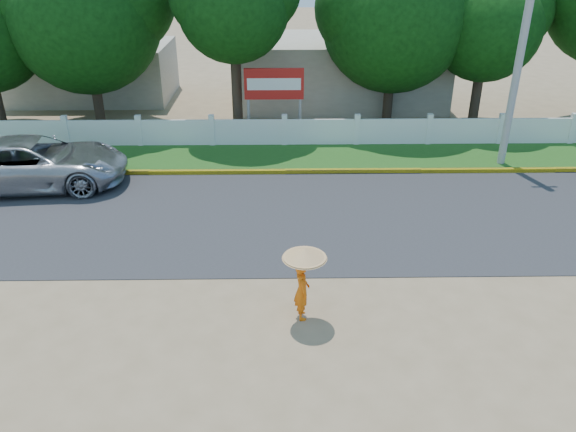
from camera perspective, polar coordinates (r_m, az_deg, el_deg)
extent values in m
plane|color=#9E8460|center=(13.66, 0.13, -8.68)|extent=(120.00, 120.00, 0.00)
cube|color=#38383A|center=(17.52, -0.13, -0.08)|extent=(60.00, 7.00, 0.02)
cube|color=#2D601E|center=(22.32, -0.31, 6.03)|extent=(60.00, 3.50, 0.03)
cube|color=yellow|center=(20.72, -0.26, 4.53)|extent=(40.00, 0.18, 0.16)
cube|color=silver|center=(23.51, -0.36, 8.51)|extent=(40.00, 0.10, 1.10)
cube|color=#B7AD99|center=(29.97, 5.43, 14.49)|extent=(10.00, 6.00, 3.20)
cube|color=#B7AD99|center=(32.34, -19.07, 13.74)|extent=(8.00, 5.00, 2.80)
cylinder|color=#9D9C9A|center=(22.20, 22.34, 13.88)|extent=(0.28, 0.28, 7.39)
imported|color=#A4A6AC|center=(21.27, -24.37, 4.93)|extent=(6.45, 3.49, 1.72)
imported|color=#E5600C|center=(12.77, 1.42, -7.54)|extent=(0.42, 0.57, 1.46)
cylinder|color=gray|center=(12.46, 1.68, -5.41)|extent=(0.02, 0.02, 0.94)
cone|color=tan|center=(12.25, 1.70, -3.81)|extent=(1.00, 1.00, 0.24)
cylinder|color=gray|center=(24.46, -4.02, 10.28)|extent=(0.12, 0.12, 2.00)
cylinder|color=gray|center=(24.44, 1.22, 10.32)|extent=(0.12, 0.12, 2.00)
cube|color=#B31813|center=(24.09, -1.43, 13.28)|extent=(2.50, 0.12, 1.30)
cube|color=silver|center=(24.03, -1.44, 13.24)|extent=(2.25, 0.02, 0.49)
cylinder|color=#473828|center=(24.84, -5.24, 12.95)|extent=(0.44, 0.44, 4.06)
sphere|color=#114910|center=(24.27, -5.58, 20.52)|extent=(4.61, 4.61, 4.61)
cylinder|color=#473828|center=(27.46, 18.63, 11.93)|extent=(0.44, 0.44, 3.04)
sphere|color=#114910|center=(26.94, 19.53, 17.70)|extent=(4.73, 4.73, 4.73)
cylinder|color=#473828|center=(27.37, -18.86, 11.75)|extent=(0.44, 0.44, 2.95)
sphere|color=#114910|center=(26.79, -19.93, 18.46)|extent=(6.48, 6.48, 6.48)
cylinder|color=#473828|center=(26.87, 10.19, 12.38)|extent=(0.44, 0.44, 2.85)
sphere|color=#114910|center=(26.28, 10.78, 19.12)|extent=(6.41, 6.41, 6.41)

